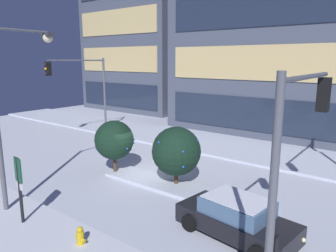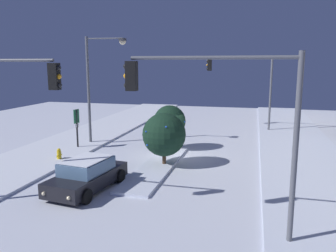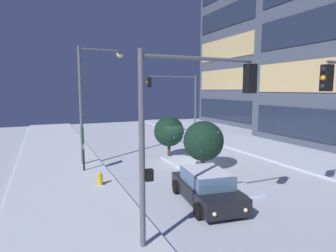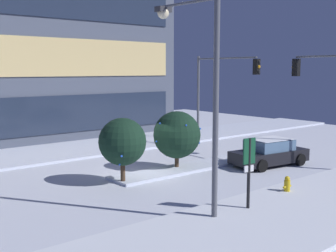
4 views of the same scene
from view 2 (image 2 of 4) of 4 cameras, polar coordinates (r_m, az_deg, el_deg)
The scene contains 13 objects.
ground at distance 22.08m, azimuth 0.74°, elevation -4.99°, with size 52.00×52.00×0.00m, color silver.
curb_strip_near at distance 25.15m, azimuth -17.48°, elevation -3.40°, with size 52.00×5.20×0.14m, color silver.
curb_strip_far at distance 21.72m, azimuth 22.06°, elevation -5.84°, with size 52.00×5.20×0.14m, color silver.
median_strip at distance 19.61m, azimuth -1.87°, elevation -6.77°, with size 9.00×1.80×0.14m, color silver.
car_near at distance 16.60m, azimuth -13.33°, elevation -7.95°, with size 4.64×2.55×1.49m.
traffic_light_corner_near_right at distance 15.04m, azimuth -25.70°, elevation 3.15°, with size 0.32×4.33×6.17m.
traffic_light_corner_far_right at distance 11.13m, azimuth 9.06°, elevation 2.91°, with size 0.32×5.75×6.23m.
traffic_light_corner_far_left at distance 30.72m, azimuth 12.69°, elevation 7.82°, with size 0.32×5.68×6.53m.
street_lamp_arched at distance 25.05m, azimuth -11.54°, elevation 8.30°, with size 0.56×2.98×7.72m.
fire_hydrant at distance 21.88m, azimuth -17.72°, elevation -4.62°, with size 0.48×0.26×0.79m.
parking_info_sign at distance 24.33m, azimuth -14.98°, elevation 0.37°, with size 0.55×0.13×2.77m.
decorated_tree_median at distance 23.28m, azimuth 0.27°, elevation 0.78°, with size 2.21×2.23×3.07m.
decorated_tree_left_of_median at distance 19.51m, azimuth -0.65°, elevation -1.45°, with size 2.52×2.49×3.10m.
Camera 2 is at (20.71, 4.98, 5.85)m, focal length 36.52 mm.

